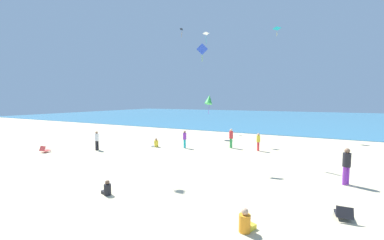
{
  "coord_description": "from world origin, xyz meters",
  "views": [
    {
      "loc": [
        8.33,
        -8.58,
        4.06
      ],
      "look_at": [
        0.0,
        7.55,
        2.52
      ],
      "focal_mm": 22.33,
      "sensor_mm": 36.0,
      "label": 1
    }
  ],
  "objects_px": {
    "kite_black": "(182,29)",
    "beach_chair_far_right": "(344,213)",
    "person_4": "(231,137)",
    "person_3": "(107,189)",
    "person_1": "(156,144)",
    "person_5": "(97,139)",
    "person_0": "(258,141)",
    "person_6": "(245,223)",
    "kite_teal": "(277,28)",
    "person_7": "(185,138)",
    "kite_white": "(206,33)",
    "person_2": "(347,164)",
    "kite_green": "(209,99)",
    "beach_chair_near_camera": "(44,150)",
    "kite_blue": "(202,49)"
  },
  "relations": [
    {
      "from": "person_2",
      "to": "kite_teal",
      "type": "relative_size",
      "value": 1.55
    },
    {
      "from": "person_7",
      "to": "kite_teal",
      "type": "bearing_deg",
      "value": 12.03
    },
    {
      "from": "person_0",
      "to": "kite_blue",
      "type": "distance_m",
      "value": 8.5
    },
    {
      "from": "beach_chair_near_camera",
      "to": "person_2",
      "type": "distance_m",
      "value": 20.06
    },
    {
      "from": "person_2",
      "to": "kite_black",
      "type": "distance_m",
      "value": 27.45
    },
    {
      "from": "person_6",
      "to": "beach_chair_far_right",
      "type": "bearing_deg",
      "value": -26.9
    },
    {
      "from": "person_3",
      "to": "person_1",
      "type": "bearing_deg",
      "value": -51.24
    },
    {
      "from": "person_2",
      "to": "person_3",
      "type": "distance_m",
      "value": 11.1
    },
    {
      "from": "person_1",
      "to": "person_0",
      "type": "bearing_deg",
      "value": 169.11
    },
    {
      "from": "beach_chair_far_right",
      "to": "person_4",
      "type": "xyz_separation_m",
      "value": [
        -7.2,
        9.93,
        0.72
      ]
    },
    {
      "from": "kite_green",
      "to": "person_3",
      "type": "bearing_deg",
      "value": -81.99
    },
    {
      "from": "kite_teal",
      "to": "kite_blue",
      "type": "distance_m",
      "value": 15.22
    },
    {
      "from": "beach_chair_near_camera",
      "to": "person_3",
      "type": "relative_size",
      "value": 1.01
    },
    {
      "from": "beach_chair_far_right",
      "to": "person_5",
      "type": "relative_size",
      "value": 0.45
    },
    {
      "from": "person_0",
      "to": "person_4",
      "type": "relative_size",
      "value": 0.87
    },
    {
      "from": "beach_chair_far_right",
      "to": "person_2",
      "type": "height_order",
      "value": "person_2"
    },
    {
      "from": "beach_chair_far_right",
      "to": "person_2",
      "type": "relative_size",
      "value": 0.39
    },
    {
      "from": "kite_white",
      "to": "kite_green",
      "type": "bearing_deg",
      "value": 88.42
    },
    {
      "from": "person_0",
      "to": "person_3",
      "type": "xyz_separation_m",
      "value": [
        -3.87,
        -11.91,
        -0.59
      ]
    },
    {
      "from": "person_5",
      "to": "person_7",
      "type": "height_order",
      "value": "person_5"
    },
    {
      "from": "person_3",
      "to": "person_4",
      "type": "xyz_separation_m",
      "value": [
        1.59,
        12.04,
        0.71
      ]
    },
    {
      "from": "person_6",
      "to": "person_0",
      "type": "bearing_deg",
      "value": 34.48
    },
    {
      "from": "beach_chair_far_right",
      "to": "person_5",
      "type": "height_order",
      "value": "person_5"
    },
    {
      "from": "person_1",
      "to": "kite_green",
      "type": "height_order",
      "value": "kite_green"
    },
    {
      "from": "person_3",
      "to": "person_6",
      "type": "bearing_deg",
      "value": -166.9
    },
    {
      "from": "person_1",
      "to": "kite_black",
      "type": "relative_size",
      "value": 0.57
    },
    {
      "from": "person_4",
      "to": "kite_white",
      "type": "xyz_separation_m",
      "value": [
        -3.9,
        3.51,
        9.85
      ]
    },
    {
      "from": "beach_chair_far_right",
      "to": "beach_chair_near_camera",
      "type": "relative_size",
      "value": 1.06
    },
    {
      "from": "person_3",
      "to": "person_6",
      "type": "height_order",
      "value": "person_6"
    },
    {
      "from": "person_4",
      "to": "kite_blue",
      "type": "bearing_deg",
      "value": 41.61
    },
    {
      "from": "kite_black",
      "to": "beach_chair_far_right",
      "type": "bearing_deg",
      "value": -48.61
    },
    {
      "from": "person_1",
      "to": "person_4",
      "type": "relative_size",
      "value": 0.46
    },
    {
      "from": "kite_white",
      "to": "person_4",
      "type": "bearing_deg",
      "value": -41.97
    },
    {
      "from": "beach_chair_far_right",
      "to": "person_3",
      "type": "xyz_separation_m",
      "value": [
        -8.79,
        -2.11,
        0.01
      ]
    },
    {
      "from": "person_4",
      "to": "kite_green",
      "type": "distance_m",
      "value": 6.58
    },
    {
      "from": "person_1",
      "to": "person_6",
      "type": "height_order",
      "value": "person_6"
    },
    {
      "from": "person_2",
      "to": "kite_white",
      "type": "distance_m",
      "value": 17.81
    },
    {
      "from": "person_5",
      "to": "person_0",
      "type": "bearing_deg",
      "value": 22.91
    },
    {
      "from": "person_0",
      "to": "person_5",
      "type": "bearing_deg",
      "value": 172.68
    },
    {
      "from": "person_1",
      "to": "kite_teal",
      "type": "relative_size",
      "value": 0.66
    },
    {
      "from": "beach_chair_near_camera",
      "to": "kite_green",
      "type": "relative_size",
      "value": 0.31
    },
    {
      "from": "kite_green",
      "to": "beach_chair_near_camera",
      "type": "bearing_deg",
      "value": -123.73
    },
    {
      "from": "beach_chair_far_right",
      "to": "kite_white",
      "type": "bearing_deg",
      "value": 36.5
    },
    {
      "from": "beach_chair_near_camera",
      "to": "person_7",
      "type": "distance_m",
      "value": 10.94
    },
    {
      "from": "person_2",
      "to": "kite_black",
      "type": "bearing_deg",
      "value": -174.45
    },
    {
      "from": "beach_chair_near_camera",
      "to": "person_2",
      "type": "height_order",
      "value": "person_2"
    },
    {
      "from": "person_4",
      "to": "person_2",
      "type": "bearing_deg",
      "value": 99.01
    },
    {
      "from": "person_0",
      "to": "person_6",
      "type": "bearing_deg",
      "value": -113.27
    },
    {
      "from": "beach_chair_far_right",
      "to": "kite_white",
      "type": "distance_m",
      "value": 20.38
    },
    {
      "from": "person_1",
      "to": "person_4",
      "type": "xyz_separation_m",
      "value": [
        5.94,
        2.52,
        0.67
      ]
    }
  ]
}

